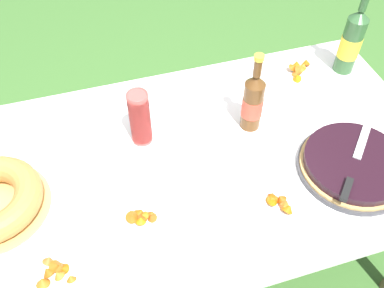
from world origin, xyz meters
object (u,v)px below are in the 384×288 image
Objects in this scene: berry_tart at (354,165)px; snack_plate_right at (296,71)px; cider_bottle_green at (351,42)px; cider_bottle_amber at (253,102)px; snack_plate_far at (61,271)px; cup_stack at (140,118)px; snack_plate_near at (274,204)px; snack_plate_left at (144,221)px; serving_knife at (355,164)px.

berry_tart reaches higher than snack_plate_right.
cider_bottle_green is 0.24m from snack_plate_right.
cider_bottle_amber reaches higher than snack_plate_far.
snack_plate_near is (0.33, -0.39, -0.09)m from cup_stack.
snack_plate_right is at bearing 14.33° from cup_stack.
snack_plate_left is (-0.71, 0.00, -0.02)m from berry_tart.
cider_bottle_amber is at bearing 79.69° from serving_knife.
cider_bottle_amber is (-0.49, -0.19, -0.02)m from cider_bottle_green.
snack_plate_right is 1.01× the size of snack_plate_far.
cup_stack is 0.54m from snack_plate_far.
snack_plate_left is at bearing 19.03° from snack_plate_far.
cider_bottle_amber is at bearing 32.22° from snack_plate_left.
cider_bottle_amber reaches higher than cup_stack.
snack_plate_right is (0.35, 0.57, 0.00)m from snack_plate_near.
snack_plate_far is (-1.20, -0.56, -0.12)m from cider_bottle_green.
snack_plate_near is (-0.06, -0.35, -0.10)m from cider_bottle_amber.
berry_tart is 1.90× the size of snack_plate_near.
cup_stack is 0.89m from cider_bottle_green.
cup_stack is 1.12× the size of snack_plate_near.
berry_tart is 0.73m from cup_stack.
cup_stack reaches higher than snack_plate_left.
berry_tart is at bearing -28.00° from cup_stack.
serving_knife is 0.81× the size of cider_bottle_green.
berry_tart is at bearing -0.28° from snack_plate_left.
cider_bottle_amber is (0.39, -0.05, 0.01)m from cup_stack.
snack_plate_left is 0.86× the size of snack_plate_right.
serving_knife is at bearing -96.82° from snack_plate_right.
cup_stack reaches higher than berry_tart.
cider_bottle_amber reaches higher than berry_tart.
snack_plate_left and snack_plate_right have the same top height.
cider_bottle_green is 1.07m from snack_plate_left.
cider_bottle_green reaches higher than cider_bottle_amber.
snack_plate_far is at bearing -149.27° from snack_plate_right.
cup_stack is 0.36m from snack_plate_left.
snack_plate_left is (-0.07, -0.34, -0.09)m from cup_stack.
cup_stack is at bearing -170.85° from cider_bottle_green.
snack_plate_left is (-0.46, -0.29, -0.11)m from cider_bottle_amber.
cider_bottle_amber is 1.58× the size of snack_plate_left.
cider_bottle_green is at bearing 44.31° from snack_plate_near.
cup_stack reaches higher than snack_plate_near.
berry_tart is 0.51m from snack_plate_right.
serving_knife is at bearing -133.80° from berry_tart.
snack_plate_near is (-0.55, -0.54, -0.12)m from cider_bottle_green.
berry_tart is at bearing -94.85° from snack_plate_right.
cider_bottle_green is (0.26, 0.50, 0.07)m from serving_knife.
snack_plate_near is at bearing -169.66° from berry_tart.
cider_bottle_green is 1.84× the size of snack_plate_near.
cup_stack reaches higher than snack_plate_far.
berry_tart is 1.03× the size of cider_bottle_green.
serving_knife is at bearing -2.05° from snack_plate_left.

